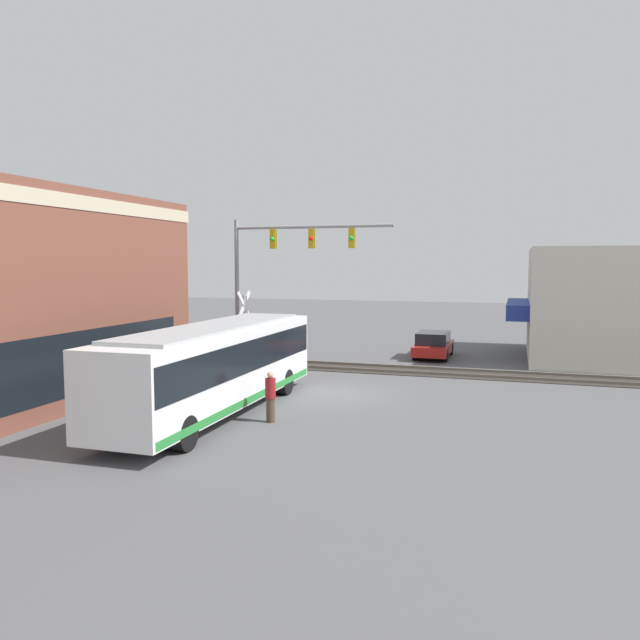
# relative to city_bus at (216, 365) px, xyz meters

# --- Properties ---
(ground_plane) EXTENTS (120.00, 120.00, 0.00)m
(ground_plane) POSITION_rel_city_bus_xyz_m (4.39, -2.80, -1.69)
(ground_plane) COLOR #565659
(shop_building) EXTENTS (10.10, 8.55, 5.92)m
(shop_building) POSITION_rel_city_bus_xyz_m (17.34, -13.94, 1.26)
(shop_building) COLOR beige
(shop_building) RESTS_ON ground
(city_bus) EXTENTS (11.73, 2.59, 3.05)m
(city_bus) POSITION_rel_city_bus_xyz_m (0.00, 0.00, 0.00)
(city_bus) COLOR white
(city_bus) RESTS_ON ground
(traffic_signal_gantry) EXTENTS (0.42, 7.78, 7.21)m
(traffic_signal_gantry) POSITION_rel_city_bus_xyz_m (8.81, 1.00, 3.66)
(traffic_signal_gantry) COLOR gray
(traffic_signal_gantry) RESTS_ON ground
(crossing_signal) EXTENTS (1.41, 1.18, 3.81)m
(crossing_signal) POSITION_rel_city_bus_xyz_m (8.52, 2.83, 0.61)
(crossing_signal) COLOR gray
(crossing_signal) RESTS_ON ground
(rail_track_near) EXTENTS (2.60, 60.00, 0.15)m
(rail_track_near) POSITION_rel_city_bus_xyz_m (10.39, -2.80, -1.66)
(rail_track_near) COLOR #332D28
(rail_track_near) RESTS_ON ground
(parked_car_red) EXTENTS (4.28, 1.82, 1.41)m
(parked_car_red) POSITION_rel_city_bus_xyz_m (15.07, -5.40, -1.03)
(parked_car_red) COLOR #B21E19
(parked_car_red) RESTS_ON ground
(pedestrian_near_bus) EXTENTS (0.34, 0.34, 1.65)m
(pedestrian_near_bus) POSITION_rel_city_bus_xyz_m (-0.43, -2.17, -0.85)
(pedestrian_near_bus) COLOR #473828
(pedestrian_near_bus) RESTS_ON ground
(pedestrian_at_crossing) EXTENTS (0.34, 0.34, 1.66)m
(pedestrian_at_crossing) POSITION_rel_city_bus_xyz_m (9.38, 1.47, -0.85)
(pedestrian_at_crossing) COLOR black
(pedestrian_at_crossing) RESTS_ON ground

